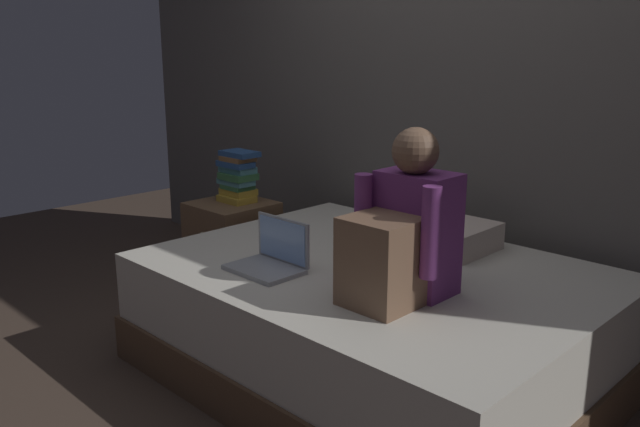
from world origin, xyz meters
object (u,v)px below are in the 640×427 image
book_stack (237,176)px  laptop (272,257)px  nightstand (233,247)px  pillow (435,232)px  person_sitting (403,234)px  bed (373,321)px

book_stack → laptop: bearing=-31.3°
nightstand → book_stack: 0.44m
laptop → pillow: size_ratio=0.57×
person_sitting → laptop: person_sitting is taller
person_sitting → pillow: person_sitting is taller
bed → pillow: pillow is taller
person_sitting → book_stack: 1.67m
laptop → pillow: (0.29, 0.80, 0.01)m
pillow → person_sitting: bearing=-65.2°
laptop → book_stack: book_stack is taller
bed → book_stack: bearing=168.7°
bed → nightstand: size_ratio=3.55×
pillow → book_stack: size_ratio=1.81×
person_sitting → book_stack: person_sitting is taller
nightstand → pillow: pillow is taller
person_sitting → pillow: size_ratio=1.17×
laptop → book_stack: (-1.01, 0.61, 0.13)m
nightstand → person_sitting: bearing=-14.5°
person_sitting → pillow: bearing=114.8°
bed → laptop: (-0.29, -0.35, 0.32)m
nightstand → book_stack: size_ratio=1.82×
bed → book_stack: book_stack is taller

